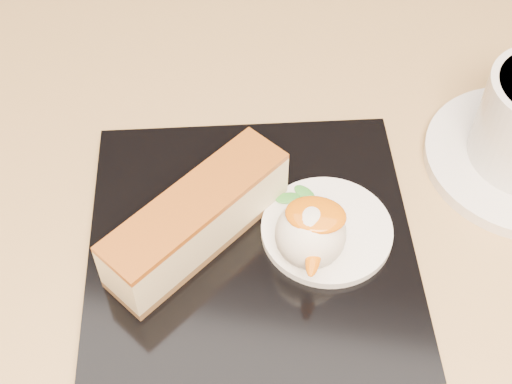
% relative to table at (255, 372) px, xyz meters
% --- Properties ---
extents(table, '(0.80, 0.80, 0.72)m').
position_rel_table_xyz_m(table, '(0.00, 0.00, 0.00)').
color(table, black).
rests_on(table, ground).
extents(dessert_plate, '(0.26, 0.26, 0.01)m').
position_rel_table_xyz_m(dessert_plate, '(-0.01, 0.02, 0.16)').
color(dessert_plate, black).
rests_on(dessert_plate, table).
extents(cheesecake, '(0.11, 0.14, 0.04)m').
position_rel_table_xyz_m(cheesecake, '(-0.04, 0.01, 0.19)').
color(cheesecake, brown).
rests_on(cheesecake, dessert_plate).
extents(cream_smear, '(0.09, 0.09, 0.01)m').
position_rel_table_xyz_m(cream_smear, '(0.04, 0.03, 0.17)').
color(cream_smear, white).
rests_on(cream_smear, dessert_plate).
extents(ice_cream_scoop, '(0.05, 0.05, 0.05)m').
position_rel_table_xyz_m(ice_cream_scoop, '(0.03, 0.01, 0.19)').
color(ice_cream_scoop, white).
rests_on(ice_cream_scoop, cream_smear).
extents(mango_sauce, '(0.04, 0.03, 0.01)m').
position_rel_table_xyz_m(mango_sauce, '(0.04, 0.02, 0.21)').
color(mango_sauce, orange).
rests_on(mango_sauce, ice_cream_scoop).
extents(mint_sprig, '(0.04, 0.03, 0.00)m').
position_rel_table_xyz_m(mint_sprig, '(0.02, 0.06, 0.17)').
color(mint_sprig, green).
rests_on(mint_sprig, cream_smear).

